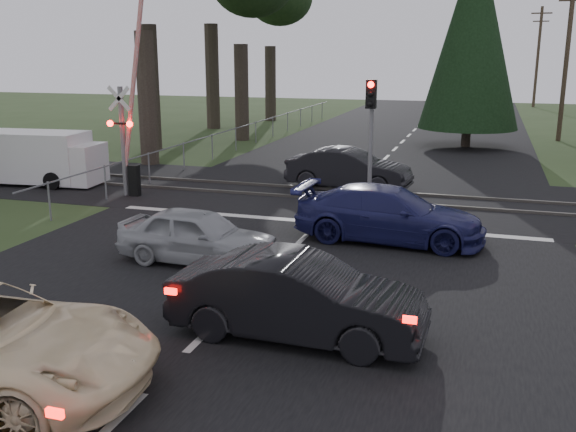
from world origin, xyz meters
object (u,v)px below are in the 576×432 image
at_px(traffic_signal_center, 371,121).
at_px(utility_pole_mid, 567,56).
at_px(crossing_signal, 129,138).
at_px(silver_car, 198,236).
at_px(utility_pole_far, 538,55).
at_px(dark_car_far, 349,169).
at_px(white_van, 38,158).
at_px(blue_sedan, 389,214).
at_px(dark_hatchback, 297,298).

xyz_separation_m(traffic_signal_center, utility_pole_mid, (7.50, 19.32, 1.92)).
distance_m(crossing_signal, silver_car, 8.29).
relative_size(utility_pole_mid, utility_pole_far, 1.00).
relative_size(utility_pole_mid, dark_car_far, 1.98).
bearing_deg(white_van, silver_car, -40.33).
distance_m(traffic_signal_center, utility_pole_mid, 20.82).
distance_m(traffic_signal_center, silver_car, 7.85).
xyz_separation_m(crossing_signal, silver_car, (5.43, -6.11, -1.39)).
distance_m(utility_pole_far, white_van, 48.91).
bearing_deg(traffic_signal_center, dark_car_far, 115.52).
height_order(traffic_signal_center, blue_sedan, traffic_signal_center).
height_order(utility_pole_far, silver_car, utility_pole_far).
height_order(utility_pole_far, dark_hatchback, utility_pole_far).
relative_size(crossing_signal, utility_pole_far, 0.77).
bearing_deg(white_van, dark_hatchback, -42.78).
relative_size(utility_pole_mid, blue_sedan, 1.79).
distance_m(blue_sedan, white_van, 14.54).
height_order(silver_car, blue_sedan, blue_sedan).
height_order(traffic_signal_center, silver_car, traffic_signal_center).
relative_size(blue_sedan, dark_car_far, 1.11).
bearing_deg(dark_hatchback, white_van, 53.75).
xyz_separation_m(dark_car_far, white_van, (-11.60, -2.53, 0.26)).
relative_size(dark_hatchback, white_van, 0.85).
distance_m(utility_pole_mid, dark_car_far, 19.34).
height_order(crossing_signal, white_van, crossing_signal).
bearing_deg(dark_car_far, white_van, 107.29).
bearing_deg(dark_car_far, traffic_signal_center, -149.51).
xyz_separation_m(utility_pole_far, dark_hatchback, (-6.89, -54.63, -3.99)).
relative_size(crossing_signal, dark_car_far, 1.53).
bearing_deg(traffic_signal_center, dark_hatchback, -86.61).
bearing_deg(crossing_signal, utility_pole_far, 70.77).
xyz_separation_m(utility_pole_mid, dark_car_far, (-8.70, -16.81, -3.98)).
bearing_deg(utility_pole_mid, blue_sedan, -105.15).
height_order(crossing_signal, utility_pole_far, utility_pole_far).
bearing_deg(traffic_signal_center, silver_car, -112.14).
relative_size(utility_pole_mid, silver_car, 2.31).
bearing_deg(white_van, crossing_signal, -16.19).
relative_size(traffic_signal_center, utility_pole_mid, 0.46).
xyz_separation_m(utility_pole_far, white_van, (-20.30, -44.34, -3.71)).
height_order(blue_sedan, white_van, white_van).
distance_m(utility_pole_far, dark_car_far, 42.89).
distance_m(crossing_signal, dark_hatchback, 13.01).
relative_size(dark_hatchback, blue_sedan, 0.89).
distance_m(utility_pole_mid, blue_sedan, 24.27).
bearing_deg(silver_car, traffic_signal_center, -19.02).
relative_size(utility_pole_far, white_van, 1.71).
xyz_separation_m(silver_car, blue_sedan, (4.09, 3.21, 0.07)).
xyz_separation_m(crossing_signal, utility_pole_far, (15.77, 45.21, 2.67)).
bearing_deg(utility_pole_far, traffic_signal_center, -99.60).
xyz_separation_m(crossing_signal, dark_hatchback, (8.88, -9.41, -1.32)).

